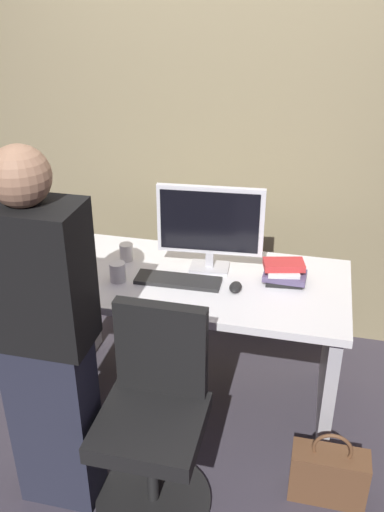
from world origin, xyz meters
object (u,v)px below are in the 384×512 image
Objects in this scene: person_at_desk at (44,342)px; monitor at (210,224)px; book_stack at (284,272)px; cup_near_keyboard at (118,272)px; keyboard at (178,280)px; handbag at (329,474)px; desk at (194,315)px; mouse at (235,287)px; office_chair at (154,422)px; cup_by_monitor at (126,252)px.

person_at_desk reaches higher than monitor.
cup_near_keyboard is at bearing -167.24° from book_stack.
cup_near_keyboard is (-0.30, -0.05, 0.04)m from keyboard.
keyboard is at bearing 149.36° from handbag.
mouse is (0.22, -0.07, 0.24)m from desk.
office_chair reaches higher than mouse.
monitor is at bearing 0.19° from cup_by_monitor.
cup_by_monitor is (-0.03, 0.22, -0.00)m from cup_near_keyboard.
office_chair is (-0.01, -0.70, -0.10)m from desk.
person_at_desk reaches higher than desk.
monitor is 5.41× the size of mouse.
cup_near_keyboard is (-0.37, -0.12, 0.28)m from desk.
book_stack reaches higher than mouse.
monitor reaches higher than handbag.
monitor is at bearing 136.51° from handbag.
handbag is at bearing -43.49° from monitor.
person_at_desk is at bearing -95.12° from cup_near_keyboard.
keyboard is at bearing -125.84° from monitor.
cup_by_monitor is at bearing 98.09° from cup_near_keyboard.
keyboard is at bearing 95.11° from office_chair.
mouse is at bearing 47.69° from person_at_desk.
cup_by_monitor is 1.48m from handbag.
monitor reaches higher than office_chair.
cup_by_monitor is at bearing 164.84° from desk.
cup_near_keyboard is 1.07× the size of cup_by_monitor.
book_stack is 0.60× the size of handbag.
cup_near_keyboard is at bearing -81.91° from cup_by_monitor.
office_chair reaches higher than cup_near_keyboard.
keyboard is 1.14× the size of handbag.
book_stack is (0.39, -0.04, -0.21)m from monitor.
monitor is 2.38× the size of book_stack.
mouse is at bearing -17.86° from desk.
person_at_desk is 1.03m from monitor.
keyboard is (-0.07, -0.06, 0.24)m from desk.
person_at_desk is 3.03× the size of monitor.
office_chair is 1.00m from monitor.
book_stack is at bearing 12.76° from cup_near_keyboard.
handbag is (1.15, -0.65, -0.66)m from cup_by_monitor.
office_chair is 0.78m from cup_near_keyboard.
person_at_desk is 0.90m from cup_by_monitor.
cup_by_monitor reaches higher than desk.
mouse is (0.65, 0.72, -0.07)m from person_at_desk.
book_stack is (0.84, -0.04, 0.00)m from cup_by_monitor.
person_at_desk is 0.81m from keyboard.
monitor reaches higher than cup_near_keyboard.
handbag is (0.30, -0.61, -0.67)m from book_stack.
keyboard is (-0.06, 0.64, 0.33)m from office_chair.
desk is at bearing 61.50° from person_at_desk.
monitor reaches higher than desk.
cup_near_keyboard is at bearing 158.87° from handbag.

